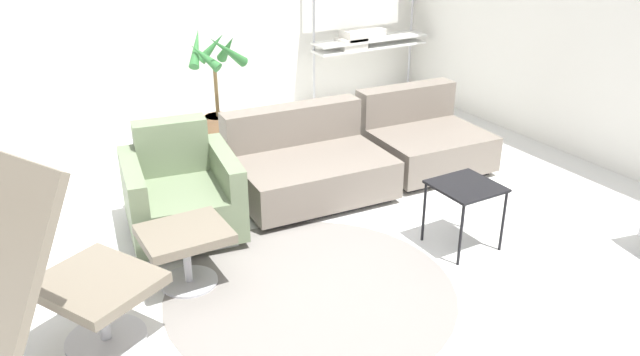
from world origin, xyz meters
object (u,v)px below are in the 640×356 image
Objects in this scene: ottoman at (185,242)px; lounge_chair at (16,253)px; potted_plant at (217,91)px; couch_low at (307,167)px; shelf_unit at (365,30)px; armchair_red at (181,196)px; side_table at (466,192)px; couch_second at (422,141)px.

lounge_chair is at bearing -152.10° from ottoman.
potted_plant is at bearing 63.90° from ottoman.
couch_low reaches higher than ottoman.
lounge_chair is 4.90m from shelf_unit.
lounge_chair is 1.14m from ottoman.
armchair_red is 0.44× the size of shelf_unit.
ottoman is 0.47× the size of potted_plant.
couch_second is at bearing 62.83° from side_table.
lounge_chair is 2.76m from side_table.
ottoman is (0.92, 0.49, -0.46)m from lounge_chair.
lounge_chair reaches higher than side_table.
couch_low is at bearing 3.54° from couch_second.
couch_low is (1.08, 0.10, -0.04)m from armchair_red.
armchair_red is (0.20, 0.67, -0.01)m from ottoman.
shelf_unit reaches higher than side_table.
potted_plant is at bearing -45.08° from couch_second.
shelf_unit is at bearing 39.75° from ottoman.
shelf_unit reaches higher than couch_second.
armchair_red reaches higher than side_table.
lounge_chair is at bearing -126.35° from potted_plant.
ottoman is 2.58m from couch_second.
ottoman is 3.92m from shelf_unit.
potted_plant is (-1.34, 1.53, 0.27)m from couch_second.
ottoman is at bearing 90.00° from lounge_chair.
couch_second is at bearing 17.24° from ottoman.
couch_second is 0.91× the size of potted_plant.
side_table is at bearing 152.62° from armchair_red.
lounge_chair is 1.69m from armchair_red.
couch_low is at bearing 112.53° from side_table.
armchair_red is 0.81× the size of potted_plant.
couch_low is 1.18m from couch_second.
ottoman is 1.88m from side_table.
ottoman is at bearing 164.55° from side_table.
potted_plant is at bearing -174.35° from shelf_unit.
couch_low is at bearing -134.74° from shelf_unit.
shelf_unit is at bearing 5.65° from potted_plant.
armchair_red is at bearing 73.42° from ottoman.
armchair_red is 1.88m from potted_plant.
lounge_chair is 2.46× the size of ottoman.
lounge_chair is at bearing 54.67° from armchair_red.
couch_second is (1.18, -0.01, -0.00)m from couch_low.
potted_plant reaches higher than ottoman.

